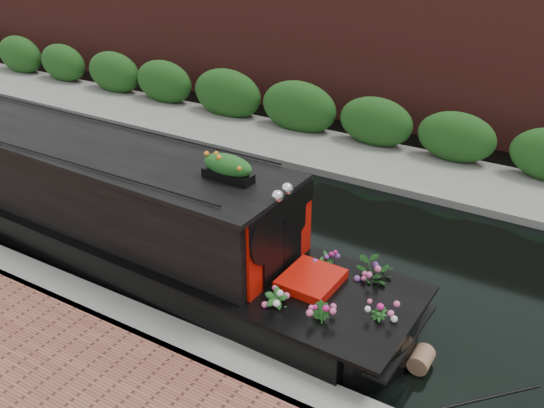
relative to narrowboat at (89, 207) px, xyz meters
The scene contains 7 objects.
ground 3.23m from the narrowboat, 37.07° to the left, with size 80.00×80.00×0.00m, color black.
near_bank_coping 2.98m from the narrowboat, 29.64° to the right, with size 40.00×0.60×0.50m, color gray.
far_bank_path 6.62m from the narrowboat, 67.72° to the left, with size 40.00×2.40×0.34m, color slate.
far_hedge 7.46m from the narrowboat, 70.36° to the left, with size 40.00×1.10×2.80m, color #1D4A18.
far_brick_wall 9.45m from the narrowboat, 74.66° to the left, with size 40.00×1.00×8.00m, color #5B241E.
narrowboat is the anchor object (origin of this frame).
rope_fender 6.25m from the narrowboat, ahead, with size 0.29×0.29×0.38m, color #896348.
Camera 1 is at (5.24, -8.39, 5.88)m, focal length 40.00 mm.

